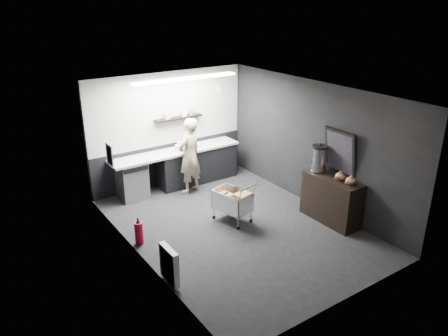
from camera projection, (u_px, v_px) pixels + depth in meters
floor at (236, 227)px, 8.71m from camera, size 5.50×5.50×0.00m
ceiling at (237, 93)px, 7.71m from camera, size 5.50×5.50×0.00m
wall_back at (169, 129)px, 10.32m from camera, size 5.50×0.00×5.50m
wall_front at (351, 222)px, 6.09m from camera, size 5.50×0.00×5.50m
wall_left at (138, 188)px, 7.16m from camera, size 0.00×5.50×5.50m
wall_right at (313, 145)px, 9.25m from camera, size 0.00×5.50×5.50m
kitchen_wall_panel at (168, 109)px, 10.12m from camera, size 3.95×0.02×1.70m
dado_panel at (171, 163)px, 10.62m from camera, size 3.95×0.02×1.00m
floating_shelf at (178, 118)px, 10.23m from camera, size 1.20×0.22×0.04m
wall_clock at (219, 89)px, 10.73m from camera, size 0.20×0.03×0.20m
poster at (109, 154)px, 8.10m from camera, size 0.02×0.30×0.40m
poster_red_band at (109, 151)px, 8.08m from camera, size 0.02×0.22×0.10m
radiator at (169, 265)px, 6.87m from camera, size 0.10×0.50×0.60m
ceiling_strip at (186, 79)px, 9.14m from camera, size 2.40×0.20×0.04m
prep_counter at (182, 167)px, 10.47m from camera, size 3.20×0.61×0.90m
person at (190, 156)px, 9.95m from camera, size 0.74×0.60×1.78m
shopping_cart at (232, 202)px, 8.79m from camera, size 0.64×0.91×0.89m
sideboard at (331, 193)px, 8.76m from camera, size 0.54×1.27×1.89m
fire_extinguisher at (139, 232)px, 8.03m from camera, size 0.16×0.16×0.51m
cardboard_box at (186, 148)px, 10.31m from camera, size 0.55×0.49×0.09m
pink_tub at (181, 146)px, 10.27m from camera, size 0.20×0.20×0.20m
white_container at (179, 148)px, 10.20m from camera, size 0.19×0.16×0.15m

